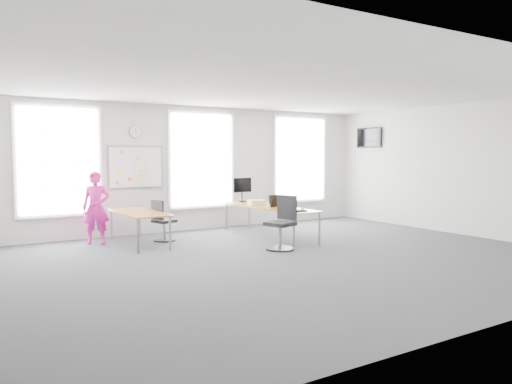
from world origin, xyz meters
TOP-DOWN VIEW (x-y plane):
  - floor at (0.00, 0.00)m, footprint 10.00×10.00m
  - ceiling at (0.00, 0.00)m, footprint 10.00×10.00m
  - wall_back at (0.00, 4.00)m, footprint 10.00×0.00m
  - wall_front at (0.00, -4.00)m, footprint 10.00×0.00m
  - wall_right at (5.00, 0.00)m, footprint 0.00×10.00m
  - window_left at (-3.00, 3.97)m, footprint 1.60×0.06m
  - window_mid at (0.30, 3.97)m, footprint 1.60×0.06m
  - window_right at (3.30, 3.97)m, footprint 1.60×0.06m
  - desk_right at (1.02, 2.07)m, footprint 0.76×2.86m
  - desk_left at (-1.74, 2.67)m, footprint 0.75×1.87m
  - chair_right at (0.46, 0.76)m, footprint 0.59×0.59m
  - chair_left at (-1.17, 2.85)m, footprint 0.50×0.50m
  - person at (-2.44, 3.26)m, footprint 0.65×0.55m
  - whiteboard at (-1.35, 3.97)m, footprint 1.20×0.03m
  - wall_clock at (-1.35, 3.97)m, footprint 0.30×0.04m
  - tv at (4.95, 3.00)m, footprint 0.06×0.90m
  - keyboard at (0.92, 0.91)m, footprint 0.42×0.22m
  - mouse at (1.19, 1.08)m, footprint 0.09×0.12m
  - lens_cap at (1.15, 1.32)m, footprint 0.07×0.07m
  - headphones at (1.21, 1.51)m, footprint 0.19×0.10m
  - laptop_sleeve at (1.05, 1.85)m, footprint 0.33×0.23m
  - paper_stack at (0.90, 2.38)m, footprint 0.39×0.32m
  - monitor at (1.05, 3.29)m, footprint 0.52×0.21m

SIDE VIEW (x-z plane):
  - floor at x=0.00m, z-range 0.00..0.00m
  - chair_left at x=-1.17m, z-range -0.05..0.83m
  - chair_right at x=0.46m, z-range -0.06..0.98m
  - desk_left at x=-1.74m, z-range 0.28..0.97m
  - desk_right at x=1.02m, z-range 0.30..1.00m
  - lens_cap at x=1.15m, z-range 0.70..0.70m
  - keyboard at x=0.92m, z-range 0.70..0.71m
  - mouse at x=1.19m, z-range 0.70..0.73m
  - headphones at x=1.21m, z-range 0.69..0.80m
  - person at x=-2.44m, z-range 0.00..1.50m
  - paper_stack at x=0.90m, z-range 0.70..0.81m
  - laptop_sleeve at x=1.05m, z-range 0.69..0.95m
  - monitor at x=1.05m, z-range 0.75..1.33m
  - wall_back at x=0.00m, z-range -3.50..6.50m
  - wall_front at x=0.00m, z-range -3.50..6.50m
  - wall_right at x=5.00m, z-range -3.50..6.50m
  - whiteboard at x=-1.35m, z-range 1.10..2.00m
  - window_left at x=-3.00m, z-range 0.60..2.80m
  - window_mid at x=0.30m, z-range 0.60..2.80m
  - window_right at x=3.30m, z-range 0.60..2.80m
  - tv at x=4.95m, z-range 2.02..2.57m
  - wall_clock at x=-1.35m, z-range 2.20..2.50m
  - ceiling at x=0.00m, z-range 3.00..3.00m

